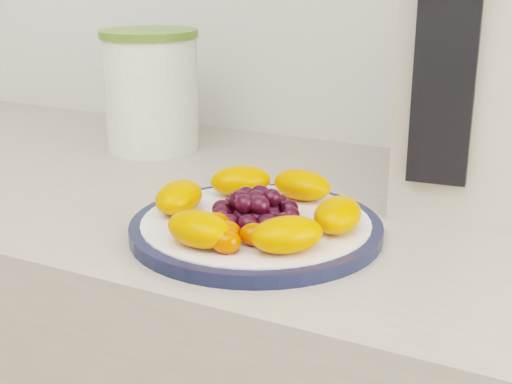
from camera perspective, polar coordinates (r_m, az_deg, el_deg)
The scene contains 7 objects.
plate_rim at distance 0.79m, azimuth -0.00°, elevation -2.93°, with size 0.28×0.28×0.01m, color #131A36.
plate_face at distance 0.79m, azimuth -0.00°, elevation -2.86°, with size 0.25×0.25×0.02m, color white.
canister at distance 1.14m, azimuth -8.36°, elevation 7.74°, with size 0.15×0.15×0.18m, color #4A6C21.
canister_lid at distance 1.12m, azimuth -8.59°, elevation 12.43°, with size 0.15×0.15×0.01m, color #55762B.
appliance_body at distance 0.95m, azimuth 19.41°, elevation 11.00°, with size 0.22×0.30×0.38m, color #BAB3A0.
appliance_panel at distance 0.79m, azimuth 14.99°, elevation 10.56°, with size 0.06×0.02×0.28m, color black.
fruit_plate at distance 0.78m, azimuth -0.07°, elevation -1.24°, with size 0.24×0.24×0.04m.
Camera 1 is at (0.35, 0.42, 1.20)m, focal length 50.00 mm.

